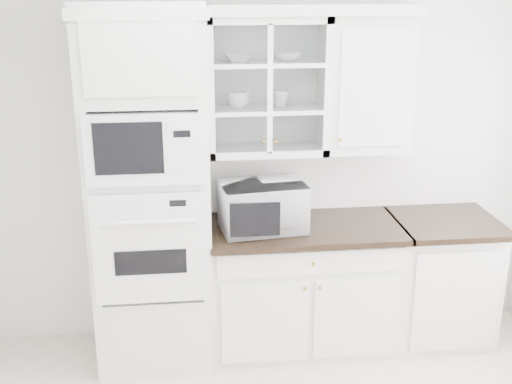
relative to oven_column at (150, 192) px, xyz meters
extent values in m
cube|color=white|center=(0.75, 0.32, 0.15)|extent=(4.00, 0.02, 2.70)
cube|color=silver|center=(0.00, 0.01, 0.00)|extent=(0.76, 0.65, 2.40)
cube|color=white|center=(0.00, -0.33, -0.26)|extent=(0.70, 0.03, 0.72)
cube|color=black|center=(0.00, -0.35, -0.34)|extent=(0.44, 0.01, 0.16)
cube|color=white|center=(0.00, -0.33, 0.37)|extent=(0.70, 0.03, 0.43)
cube|color=black|center=(-0.09, -0.35, 0.39)|extent=(0.40, 0.01, 0.31)
cube|color=silver|center=(1.03, 0.03, -0.76)|extent=(1.30, 0.60, 0.88)
cube|color=black|center=(1.03, 0.00, -0.30)|extent=(1.32, 0.67, 0.04)
cube|color=silver|center=(2.03, 0.03, -0.76)|extent=(0.70, 0.60, 0.88)
cube|color=black|center=(2.03, 0.00, -0.30)|extent=(0.72, 0.67, 0.04)
cube|color=silver|center=(0.78, 0.17, 0.65)|extent=(0.80, 0.33, 0.90)
cube|color=silver|center=(0.78, 0.17, 0.50)|extent=(0.74, 0.29, 0.02)
cube|color=silver|center=(0.78, 0.17, 0.80)|extent=(0.74, 0.29, 0.02)
cube|color=silver|center=(1.46, 0.17, 0.65)|extent=(0.55, 0.33, 0.90)
cube|color=white|center=(0.68, 0.14, 1.14)|extent=(2.14, 0.38, 0.07)
imported|color=white|center=(0.73, 0.00, -0.12)|extent=(0.60, 0.52, 0.32)
imported|color=white|center=(0.60, 0.17, 0.83)|extent=(0.20, 0.20, 0.05)
imported|color=white|center=(0.92, 0.19, 0.84)|extent=(0.18, 0.18, 0.05)
imported|color=white|center=(0.59, 0.15, 0.56)|extent=(0.18, 0.18, 0.11)
imported|color=white|center=(0.88, 0.18, 0.56)|extent=(0.12, 0.12, 0.11)
camera|label=1|loc=(0.24, -4.00, 1.33)|focal=45.00mm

